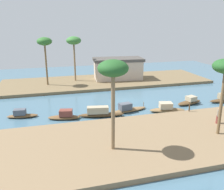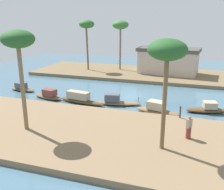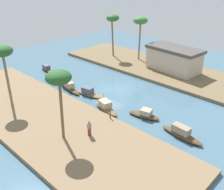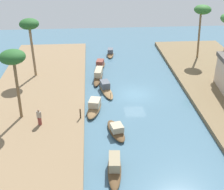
{
  "view_description": "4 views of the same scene",
  "coord_description": "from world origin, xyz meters",
  "px_view_note": "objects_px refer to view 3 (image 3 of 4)",
  "views": [
    {
      "loc": [
        -10.35,
        -30.31,
        10.8
      ],
      "look_at": [
        -2.11,
        0.14,
        1.16
      ],
      "focal_mm": 38.86,
      "sensor_mm": 36.0,
      "label": 1
    },
    {
      "loc": [
        6.94,
        -28.83,
        8.92
      ],
      "look_at": [
        -1.97,
        -2.11,
        0.57
      ],
      "focal_mm": 42.88,
      "sensor_mm": 36.0,
      "label": 2
    },
    {
      "loc": [
        23.83,
        -25.1,
        15.87
      ],
      "look_at": [
        1.77,
        -2.08,
        0.52
      ],
      "focal_mm": 42.23,
      "sensor_mm": 36.0,
      "label": 3
    },
    {
      "loc": [
        31.65,
        -5.16,
        16.74
      ],
      "look_at": [
        1.81,
        -2.98,
        0.94
      ],
      "focal_mm": 47.89,
      "sensor_mm": 36.0,
      "label": 4
    }
  ],
  "objects_px": {
    "sampan_with_red_awning": "(47,69)",
    "palm_tree_right_short": "(113,19)",
    "sampan_midstream": "(55,79)",
    "sampan_near_left_bank": "(90,93)",
    "palm_tree_left_near": "(3,53)",
    "sampan_with_tall_canopy": "(69,86)",
    "sampan_foreground": "(144,114)",
    "riverside_building": "(174,59)",
    "sampan_upstream_small": "(182,133)",
    "palm_tree_left_far": "(59,79)",
    "sampan_open_hull": "(106,107)",
    "mooring_post": "(110,114)",
    "person_on_near_bank": "(89,129)",
    "palm_tree_right_tall": "(140,22)"
  },
  "relations": [
    {
      "from": "sampan_with_red_awning",
      "to": "palm_tree_right_short",
      "type": "relative_size",
      "value": 0.46
    },
    {
      "from": "sampan_midstream",
      "to": "sampan_near_left_bank",
      "type": "relative_size",
      "value": 0.76
    },
    {
      "from": "sampan_near_left_bank",
      "to": "palm_tree_left_near",
      "type": "height_order",
      "value": "palm_tree_left_near"
    },
    {
      "from": "sampan_with_tall_canopy",
      "to": "sampan_midstream",
      "type": "bearing_deg",
      "value": -176.25
    },
    {
      "from": "sampan_foreground",
      "to": "palm_tree_right_short",
      "type": "bearing_deg",
      "value": 129.82
    },
    {
      "from": "sampan_with_red_awning",
      "to": "riverside_building",
      "type": "height_order",
      "value": "riverside_building"
    },
    {
      "from": "sampan_midstream",
      "to": "sampan_with_red_awning",
      "type": "height_order",
      "value": "sampan_midstream"
    },
    {
      "from": "sampan_upstream_small",
      "to": "sampan_near_left_bank",
      "type": "relative_size",
      "value": 0.98
    },
    {
      "from": "sampan_foreground",
      "to": "palm_tree_left_far",
      "type": "bearing_deg",
      "value": -120.65
    },
    {
      "from": "sampan_with_tall_canopy",
      "to": "sampan_near_left_bank",
      "type": "bearing_deg",
      "value": 20.88
    },
    {
      "from": "sampan_foreground",
      "to": "sampan_open_hull",
      "type": "distance_m",
      "value": 4.88
    },
    {
      "from": "sampan_with_red_awning",
      "to": "palm_tree_left_near",
      "type": "bearing_deg",
      "value": -46.22
    },
    {
      "from": "sampan_open_hull",
      "to": "mooring_post",
      "type": "relative_size",
      "value": 4.27
    },
    {
      "from": "sampan_open_hull",
      "to": "person_on_near_bank",
      "type": "distance_m",
      "value": 6.27
    },
    {
      "from": "sampan_near_left_bank",
      "to": "sampan_open_hull",
      "type": "distance_m",
      "value": 4.82
    },
    {
      "from": "palm_tree_right_short",
      "to": "sampan_foreground",
      "type": "bearing_deg",
      "value": -37.0
    },
    {
      "from": "sampan_upstream_small",
      "to": "sampan_with_red_awning",
      "type": "relative_size",
      "value": 1.36
    },
    {
      "from": "sampan_with_red_awning",
      "to": "palm_tree_left_far",
      "type": "relative_size",
      "value": 0.5
    },
    {
      "from": "sampan_foreground",
      "to": "sampan_near_left_bank",
      "type": "xyz_separation_m",
      "value": [
        -9.05,
        -0.52,
        0.01
      ]
    },
    {
      "from": "sampan_near_left_bank",
      "to": "riverside_building",
      "type": "xyz_separation_m",
      "value": [
        3.38,
        15.69,
        2.04
      ]
    },
    {
      "from": "sampan_with_red_awning",
      "to": "sampan_open_hull",
      "type": "height_order",
      "value": "sampan_open_hull"
    },
    {
      "from": "palm_tree_right_tall",
      "to": "palm_tree_right_short",
      "type": "xyz_separation_m",
      "value": [
        -4.91,
        -1.99,
        0.08
      ]
    },
    {
      "from": "sampan_with_red_awning",
      "to": "sampan_upstream_small",
      "type": "bearing_deg",
      "value": 2.8
    },
    {
      "from": "sampan_with_red_awning",
      "to": "sampan_near_left_bank",
      "type": "bearing_deg",
      "value": -0.53
    },
    {
      "from": "sampan_midstream",
      "to": "palm_tree_right_tall",
      "type": "height_order",
      "value": "palm_tree_right_tall"
    },
    {
      "from": "sampan_near_left_bank",
      "to": "palm_tree_right_short",
      "type": "height_order",
      "value": "palm_tree_right_short"
    },
    {
      "from": "sampan_midstream",
      "to": "palm_tree_left_far",
      "type": "relative_size",
      "value": 0.53
    },
    {
      "from": "sampan_with_red_awning",
      "to": "person_on_near_bank",
      "type": "xyz_separation_m",
      "value": [
        20.25,
        -8.32,
        0.83
      ]
    },
    {
      "from": "sampan_with_red_awning",
      "to": "riverside_building",
      "type": "relative_size",
      "value": 0.39
    },
    {
      "from": "sampan_with_red_awning",
      "to": "riverside_building",
      "type": "bearing_deg",
      "value": 47.75
    },
    {
      "from": "palm_tree_right_tall",
      "to": "palm_tree_left_far",
      "type": "bearing_deg",
      "value": -67.38
    },
    {
      "from": "palm_tree_left_far",
      "to": "palm_tree_left_near",
      "type": "bearing_deg",
      "value": -178.9
    },
    {
      "from": "person_on_near_bank",
      "to": "riverside_building",
      "type": "height_order",
      "value": "riverside_building"
    },
    {
      "from": "riverside_building",
      "to": "sampan_foreground",
      "type": "bearing_deg",
      "value": -64.5
    },
    {
      "from": "sampan_with_tall_canopy",
      "to": "mooring_post",
      "type": "relative_size",
      "value": 5.17
    },
    {
      "from": "sampan_upstream_small",
      "to": "riverside_building",
      "type": "xyz_separation_m",
      "value": [
        -10.94,
        15.76,
        1.96
      ]
    },
    {
      "from": "sampan_midstream",
      "to": "riverside_building",
      "type": "bearing_deg",
      "value": 67.18
    },
    {
      "from": "palm_tree_left_far",
      "to": "sampan_with_tall_canopy",
      "type": "bearing_deg",
      "value": 140.14
    },
    {
      "from": "sampan_near_left_bank",
      "to": "person_on_near_bank",
      "type": "xyz_separation_m",
      "value": [
        7.67,
        -6.88,
        0.81
      ]
    },
    {
      "from": "person_on_near_bank",
      "to": "riverside_building",
      "type": "relative_size",
      "value": 0.18
    },
    {
      "from": "sampan_near_left_bank",
      "to": "palm_tree_left_far",
      "type": "height_order",
      "value": "palm_tree_left_far"
    },
    {
      "from": "sampan_foreground",
      "to": "palm_tree_right_short",
      "type": "relative_size",
      "value": 0.51
    },
    {
      "from": "sampan_midstream",
      "to": "palm_tree_right_short",
      "type": "height_order",
      "value": "palm_tree_right_short"
    },
    {
      "from": "palm_tree_right_short",
      "to": "sampan_midstream",
      "type": "bearing_deg",
      "value": -83.69
    },
    {
      "from": "palm_tree_left_near",
      "to": "palm_tree_left_far",
      "type": "xyz_separation_m",
      "value": [
        10.48,
        0.2,
        -0.31
      ]
    },
    {
      "from": "sampan_upstream_small",
      "to": "sampan_with_tall_canopy",
      "type": "height_order",
      "value": "sampan_upstream_small"
    },
    {
      "from": "sampan_midstream",
      "to": "sampan_upstream_small",
      "type": "height_order",
      "value": "sampan_upstream_small"
    },
    {
      "from": "sampan_foreground",
      "to": "mooring_post",
      "type": "xyz_separation_m",
      "value": [
        -2.29,
        -3.45,
        0.61
      ]
    },
    {
      "from": "palm_tree_left_near",
      "to": "person_on_near_bank",
      "type": "bearing_deg",
      "value": 10.52
    },
    {
      "from": "sampan_with_tall_canopy",
      "to": "mooring_post",
      "type": "height_order",
      "value": "mooring_post"
    }
  ]
}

